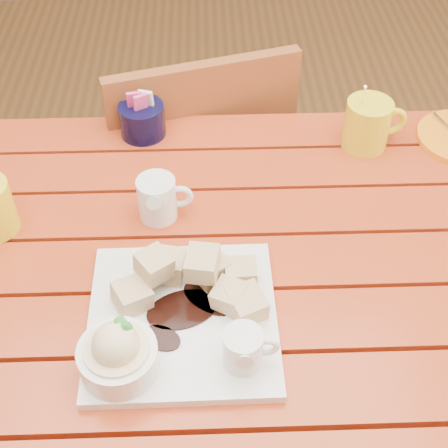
{
  "coord_description": "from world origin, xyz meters",
  "views": [
    {
      "loc": [
        0.03,
        -0.65,
        1.5
      ],
      "look_at": [
        0.06,
        0.01,
        0.82
      ],
      "focal_mm": 50.0,
      "sensor_mm": 36.0,
      "label": 1
    }
  ],
  "objects_px": {
    "dessert_plate": "(172,321)",
    "table": "(191,304)",
    "coffee_mug_right": "(368,124)",
    "chair_far": "(195,177)"
  },
  "relations": [
    {
      "from": "table",
      "to": "chair_far",
      "type": "xyz_separation_m",
      "value": [
        0.0,
        0.52,
        -0.16
      ]
    },
    {
      "from": "table",
      "to": "dessert_plate",
      "type": "distance_m",
      "value": 0.19
    },
    {
      "from": "coffee_mug_right",
      "to": "chair_far",
      "type": "xyz_separation_m",
      "value": [
        -0.34,
        0.23,
        -0.32
      ]
    },
    {
      "from": "dessert_plate",
      "to": "table",
      "type": "bearing_deg",
      "value": 81.09
    },
    {
      "from": "coffee_mug_right",
      "to": "chair_far",
      "type": "relative_size",
      "value": 0.17
    },
    {
      "from": "coffee_mug_right",
      "to": "dessert_plate",
      "type": "bearing_deg",
      "value": -139.3
    },
    {
      "from": "chair_far",
      "to": "table",
      "type": "bearing_deg",
      "value": 74.07
    },
    {
      "from": "table",
      "to": "dessert_plate",
      "type": "bearing_deg",
      "value": -98.91
    },
    {
      "from": "dessert_plate",
      "to": "coffee_mug_right",
      "type": "xyz_separation_m",
      "value": [
        0.36,
        0.42,
        0.02
      ]
    },
    {
      "from": "dessert_plate",
      "to": "coffee_mug_right",
      "type": "bearing_deg",
      "value": 49.82
    }
  ]
}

